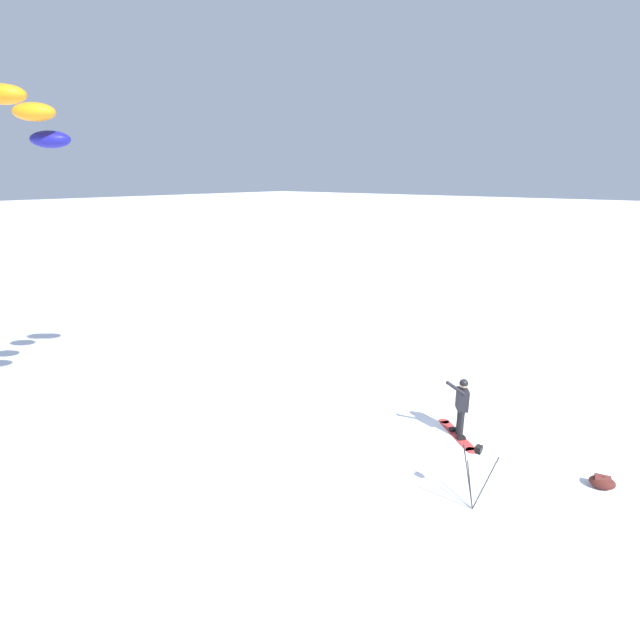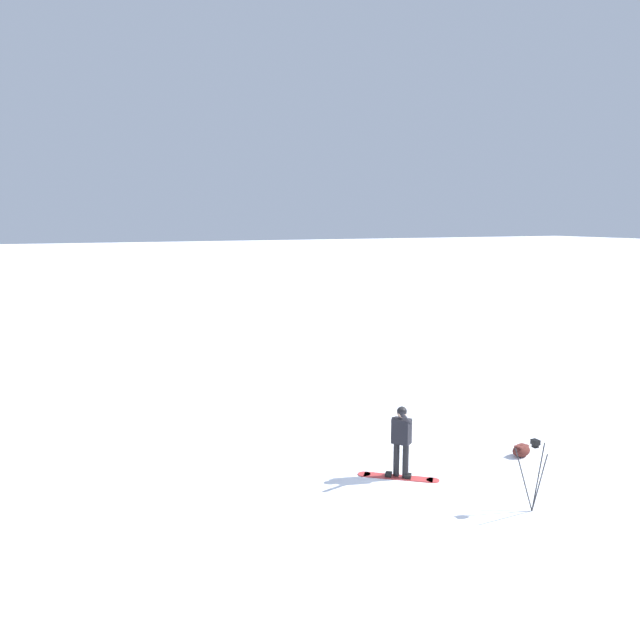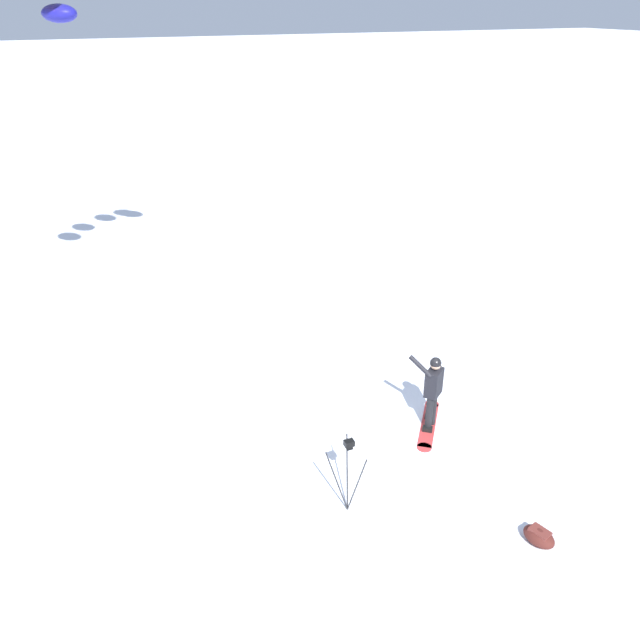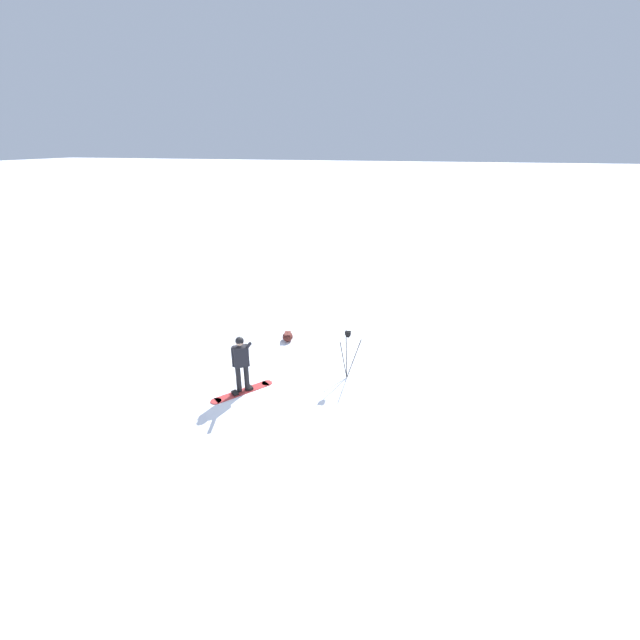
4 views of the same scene
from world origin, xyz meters
name	(u,v)px [view 2 (image 2 of 4)]	position (x,y,z in m)	size (l,w,h in m)	color
ground_plane	(419,482)	(0.00, 0.00, 0.00)	(300.00, 300.00, 0.00)	white
snowboarder	(401,435)	(0.24, -0.39, 1.00)	(0.55, 0.71, 1.68)	black
snowboard	(398,477)	(0.29, -0.40, 0.02)	(1.51, 1.26, 0.10)	#B23333
gear_bag_large	(521,450)	(-3.16, -0.29, 0.15)	(0.62, 0.49, 0.29)	#4C1E19
camera_tripod	(535,461)	(-1.22, 2.22, 1.05)	(0.77, 0.56, 1.49)	#262628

